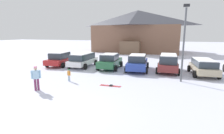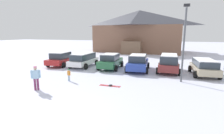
{
  "view_description": "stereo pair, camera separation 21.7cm",
  "coord_description": "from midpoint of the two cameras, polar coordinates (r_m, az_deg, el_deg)",
  "views": [
    {
      "loc": [
        5.35,
        -6.62,
        3.84
      ],
      "look_at": [
        0.81,
        7.64,
        0.93
      ],
      "focal_mm": 28.0,
      "sensor_mm": 36.0,
      "label": 1
    },
    {
      "loc": [
        5.55,
        -6.55,
        3.84
      ],
      "look_at": [
        0.81,
        7.64,
        0.93
      ],
      "focal_mm": 28.0,
      "sensor_mm": 36.0,
      "label": 2
    }
  ],
  "objects": [
    {
      "name": "parked_white_suv",
      "position": [
        20.44,
        -8.96,
        2.49
      ],
      "size": [
        2.19,
        4.59,
        1.57
      ],
      "color": "white",
      "rests_on": "ground"
    },
    {
      "name": "ski_lodge",
      "position": [
        37.9,
        8.98,
        11.58
      ],
      "size": [
        18.03,
        12.48,
        8.48
      ],
      "color": "brown",
      "rests_on": "ground"
    },
    {
      "name": "parked_red_sedan",
      "position": [
        21.86,
        -15.92,
        2.64
      ],
      "size": [
        2.47,
        4.6,
        1.62
      ],
      "color": "#AD2121",
      "rests_on": "ground"
    },
    {
      "name": "skier_adult_in_blue_parka",
      "position": [
        12.86,
        -23.17,
        -2.92
      ],
      "size": [
        0.5,
        0.44,
        1.67
      ],
      "color": "#742E54",
      "rests_on": "ground"
    },
    {
      "name": "parked_blue_hatchback",
      "position": [
        18.3,
        8.84,
        1.48
      ],
      "size": [
        2.49,
        4.78,
        1.68
      ],
      "color": "#28409D",
      "rests_on": "ground"
    },
    {
      "name": "skier_child_in_orange_jacket",
      "position": [
        14.52,
        -13.5,
        -2.36
      ],
      "size": [
        0.35,
        0.21,
        0.99
      ],
      "color": "#99B2C8",
      "rests_on": "ground"
    },
    {
      "name": "pair_of_skis",
      "position": [
        12.96,
        -0.17,
        -6.13
      ],
      "size": [
        1.61,
        0.3,
        0.08
      ],
      "color": "red",
      "rests_on": "ground"
    },
    {
      "name": "ground",
      "position": [
        9.37,
        -19.79,
        -13.86
      ],
      "size": [
        160.0,
        160.0,
        0.0
      ],
      "primitive_type": "plane",
      "color": "silver"
    },
    {
      "name": "parked_maroon_van",
      "position": [
        18.34,
        18.37,
        1.35
      ],
      "size": [
        2.18,
        4.27,
        1.76
      ],
      "color": "maroon",
      "rests_on": "ground"
    },
    {
      "name": "lamp_post",
      "position": [
        14.66,
        22.88,
        8.18
      ],
      "size": [
        0.44,
        0.24,
        5.97
      ],
      "color": "#515459",
      "rests_on": "ground"
    },
    {
      "name": "parked_green_coupe",
      "position": [
        19.07,
        -0.17,
        1.95
      ],
      "size": [
        2.27,
        4.29,
        1.65
      ],
      "color": "#27633B",
      "rests_on": "ground"
    },
    {
      "name": "parked_beige_suv",
      "position": [
        18.15,
        28.2,
        0.12
      ],
      "size": [
        2.4,
        4.32,
        1.5
      ],
      "color": "tan",
      "rests_on": "ground"
    }
  ]
}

